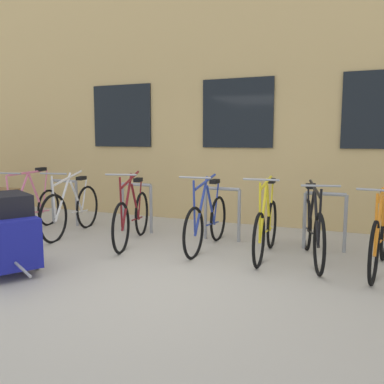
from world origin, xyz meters
name	(u,v)px	position (x,y,z in m)	size (l,w,h in m)	color
ground_plane	(155,277)	(0.00, 0.00, 0.00)	(42.00, 42.00, 0.00)	#B2ADA0
storefront_building	(273,88)	(0.00, 6.23, 2.78)	(28.00, 6.10, 5.57)	tan
bike_rack	(222,208)	(0.16, 1.90, 0.50)	(6.59, 0.05, 0.82)	gray
bicycle_white	(72,210)	(-2.24, 1.35, 0.40)	(0.47, 1.81, 1.07)	black
bicycle_yellow	(266,227)	(0.96, 1.33, 0.38)	(0.44, 1.66, 1.10)	black
bicycle_orange	(380,238)	(2.34, 1.26, 0.39)	(0.44, 1.75, 1.04)	black
bicycle_pink	(30,209)	(-3.02, 1.24, 0.38)	(0.46, 1.73, 1.07)	black
bicycle_black	(313,230)	(1.55, 1.37, 0.40)	(0.58, 1.78, 1.05)	black
bicycle_blue	(207,221)	(0.10, 1.39, 0.38)	(0.44, 1.73, 1.09)	black
bicycle_maroon	(132,217)	(-1.04, 1.24, 0.39)	(0.58, 1.74, 1.10)	black
bike_trailer	(4,232)	(-1.70, -0.52, 0.48)	(1.41, 1.00, 0.94)	navy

